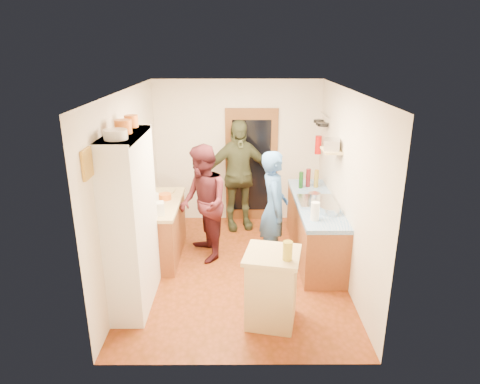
{
  "coord_description": "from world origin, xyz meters",
  "views": [
    {
      "loc": [
        0.01,
        -5.63,
        3.16
      ],
      "look_at": [
        0.03,
        0.15,
        1.17
      ],
      "focal_mm": 32.0,
      "sensor_mm": 36.0,
      "label": 1
    }
  ],
  "objects_px": {
    "hutch_body": "(131,222)",
    "right_counter_base": "(314,230)",
    "person_left": "(204,202)",
    "island_base": "(272,290)",
    "person_back": "(239,175)",
    "person_hob": "(276,209)"
  },
  "relations": [
    {
      "from": "right_counter_base",
      "to": "person_hob",
      "type": "distance_m",
      "value": 0.82
    },
    {
      "from": "person_left",
      "to": "person_hob",
      "type": "bearing_deg",
      "value": 59.94
    },
    {
      "from": "hutch_body",
      "to": "right_counter_base",
      "type": "distance_m",
      "value": 2.9
    },
    {
      "from": "person_back",
      "to": "person_hob",
      "type": "bearing_deg",
      "value": -81.19
    },
    {
      "from": "island_base",
      "to": "person_hob",
      "type": "xyz_separation_m",
      "value": [
        0.17,
        1.48,
        0.44
      ]
    },
    {
      "from": "person_back",
      "to": "person_left",
      "type": "bearing_deg",
      "value": -128.64
    },
    {
      "from": "person_back",
      "to": "island_base",
      "type": "bearing_deg",
      "value": -95.99
    },
    {
      "from": "right_counter_base",
      "to": "person_left",
      "type": "distance_m",
      "value": 1.77
    },
    {
      "from": "person_back",
      "to": "hutch_body",
      "type": "bearing_deg",
      "value": -132.82
    },
    {
      "from": "island_base",
      "to": "person_left",
      "type": "height_order",
      "value": "person_left"
    },
    {
      "from": "island_base",
      "to": "person_left",
      "type": "distance_m",
      "value": 1.98
    },
    {
      "from": "right_counter_base",
      "to": "person_hob",
      "type": "xyz_separation_m",
      "value": [
        -0.63,
        -0.26,
        0.45
      ]
    },
    {
      "from": "person_hob",
      "to": "right_counter_base",
      "type": "bearing_deg",
      "value": -68.7
    },
    {
      "from": "hutch_body",
      "to": "person_left",
      "type": "bearing_deg",
      "value": 57.47
    },
    {
      "from": "hutch_body",
      "to": "person_left",
      "type": "distance_m",
      "value": 1.49
    },
    {
      "from": "person_hob",
      "to": "island_base",
      "type": "bearing_deg",
      "value": 172.15
    },
    {
      "from": "right_counter_base",
      "to": "person_left",
      "type": "xyz_separation_m",
      "value": [
        -1.7,
        -0.05,
        0.47
      ]
    },
    {
      "from": "island_base",
      "to": "person_left",
      "type": "bearing_deg",
      "value": 118.12
    },
    {
      "from": "hutch_body",
      "to": "person_back",
      "type": "relative_size",
      "value": 1.12
    },
    {
      "from": "person_hob",
      "to": "person_left",
      "type": "bearing_deg",
      "value": 77.57
    },
    {
      "from": "hutch_body",
      "to": "island_base",
      "type": "relative_size",
      "value": 2.56
    },
    {
      "from": "right_counter_base",
      "to": "person_back",
      "type": "distance_m",
      "value": 1.69
    }
  ]
}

